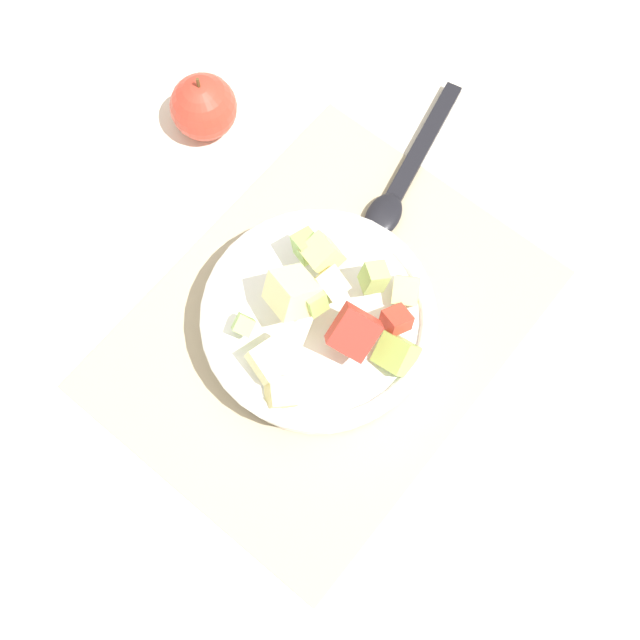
% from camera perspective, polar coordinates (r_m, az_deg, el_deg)
% --- Properties ---
extents(ground_plane, '(2.40, 2.40, 0.00)m').
position_cam_1_polar(ground_plane, '(0.85, 0.21, -0.62)').
color(ground_plane, silver).
extents(placemat, '(0.43, 0.33, 0.01)m').
position_cam_1_polar(placemat, '(0.84, 0.21, -0.55)').
color(placemat, tan).
rests_on(placemat, ground_plane).
extents(salad_bowl, '(0.23, 0.23, 0.12)m').
position_cam_1_polar(salad_bowl, '(0.81, 0.03, -0.15)').
color(salad_bowl, white).
rests_on(salad_bowl, placemat).
extents(serving_spoon, '(0.22, 0.07, 0.01)m').
position_cam_1_polar(serving_spoon, '(0.91, 5.57, 9.29)').
color(serving_spoon, black).
rests_on(serving_spoon, placemat).
extents(whole_apple, '(0.07, 0.07, 0.09)m').
position_cam_1_polar(whole_apple, '(0.94, -7.99, 14.27)').
color(whole_apple, '#BC3828').
rests_on(whole_apple, ground_plane).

